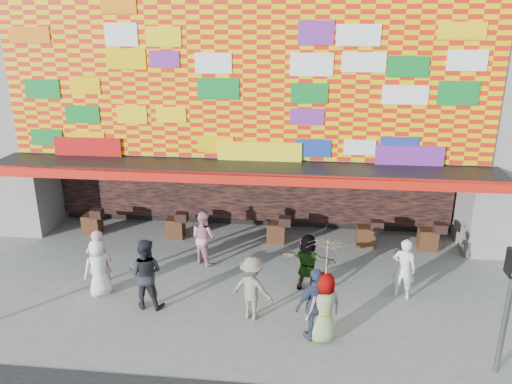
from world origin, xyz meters
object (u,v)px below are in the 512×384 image
ped_c (146,274)px  ped_h (404,269)px  ped_f (308,262)px  ped_b (99,261)px  ped_e (316,304)px  ped_a (99,268)px  ped_i (204,237)px  ped_g (324,308)px  ped_d (252,288)px  signal_right (510,295)px  parasol (327,258)px

ped_c → ped_h: size_ratio=1.11×
ped_c → ped_f: size_ratio=1.16×
ped_b → ped_e: (5.90, -1.54, -0.01)m
ped_a → ped_f: size_ratio=0.98×
ped_f → ped_e: bearing=109.5°
ped_h → ped_i: bearing=5.0°
ped_h → ped_i: (-5.77, 1.44, -0.01)m
ped_c → ped_g: bearing=170.6°
ped_f → ped_h: size_ratio=0.96×
ped_d → ped_g: ped_g is taller
ped_c → ped_d: size_ratio=1.14×
signal_right → ped_f: size_ratio=1.82×
ped_a → parasol: 6.36m
ped_b → ped_h: ped_b is taller
signal_right → ped_g: (-3.69, 0.72, -0.99)m
ped_f → ped_d: bearing=63.4°
ped_e → ped_g: ped_e is taller
ped_f → ped_b: bearing=21.4°
ped_a → ped_g: bearing=128.5°
ped_g → ped_i: ped_g is taller
ped_e → parasol: size_ratio=1.00×
signal_right → parasol: 3.77m
ped_d → ped_a: bearing=8.5°
ped_d → signal_right: bearing=-177.5°
ped_a → parasol: (6.06, -1.42, 1.33)m
ped_b → ped_i: size_ratio=1.08×
ped_d → ped_i: size_ratio=0.98×
ped_b → ped_e: bearing=154.4°
signal_right → ped_g: size_ratio=1.73×
ped_b → ped_i: ped_b is taller
ped_b → ped_f: size_ratio=1.11×
ped_g → ped_h: ped_g is taller
ped_g → ped_i: (-3.62, 3.62, -0.02)m
ped_i → ped_d: bearing=158.2°
ped_f → parasol: 2.71m
ped_g → ped_h: bearing=-161.8°
ped_d → ped_b: bearing=6.4°
ped_c → ped_i: bearing=-107.4°
ped_b → ped_i: (2.48, 2.03, -0.07)m
ped_a → ped_e: bearing=128.5°
ped_a → ped_f: (5.64, 0.91, 0.02)m
ped_a → ped_i: bearing=-176.3°
ped_e → ped_g: size_ratio=1.05×
ped_f → ped_c: bearing=32.0°
ped_h → ped_f: bearing=15.7°
ped_b → parasol: 6.42m
ped_f → ped_h: 2.58m
ped_c → parasol: size_ratio=1.05×
ped_c → ped_e: size_ratio=1.05×
signal_right → ped_a: (-9.75, 2.15, -1.06)m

